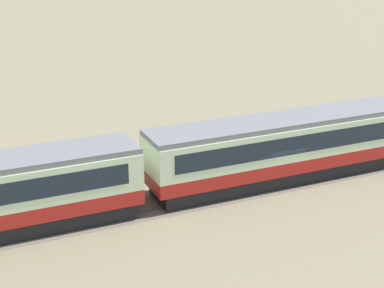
# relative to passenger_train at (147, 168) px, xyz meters

# --- Properties ---
(ground_plane) EXTENTS (600.00, 600.00, 0.00)m
(ground_plane) POSITION_rel_passenger_train_xyz_m (8.12, -0.54, -2.19)
(ground_plane) COLOR #7A7056
(passenger_train) EXTENTS (85.82, 3.17, 3.94)m
(passenger_train) POSITION_rel_passenger_train_xyz_m (0.00, 0.00, 0.00)
(passenger_train) COLOR #AD1E19
(passenger_train) RESTS_ON ground_plane
(railway_track) EXTENTS (146.72, 3.60, 0.04)m
(railway_track) POSITION_rel_passenger_train_xyz_m (-5.66, -0.00, -2.18)
(railway_track) COLOR #665B51
(railway_track) RESTS_ON ground_plane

